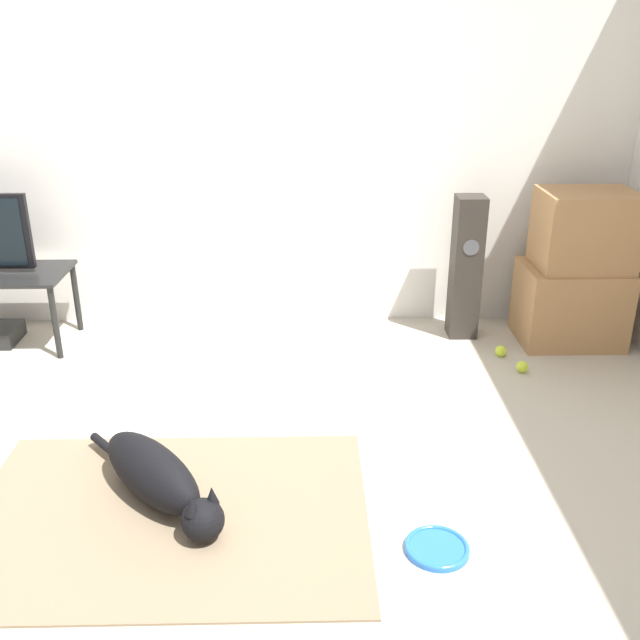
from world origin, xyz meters
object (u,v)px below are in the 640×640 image
object	(u,v)px
dog	(158,477)
cardboard_box_lower	(570,304)
cardboard_box_upper	(585,230)
tennis_ball_near_speaker	(501,351)
frisbee	(437,548)
floor_speaker	(466,268)
tennis_ball_by_boxes	(522,367)

from	to	relation	value
dog	cardboard_box_lower	bearing A→B (deg)	35.53
cardboard_box_lower	cardboard_box_upper	distance (m)	0.47
cardboard_box_lower	tennis_ball_near_speaker	xyz separation A→B (m)	(-0.46, -0.23, -0.21)
dog	cardboard_box_upper	bearing A→B (deg)	35.15
frisbee	tennis_ball_near_speaker	world-z (taller)	tennis_ball_near_speaker
frisbee	tennis_ball_near_speaker	distance (m)	1.79
cardboard_box_upper	cardboard_box_lower	bearing A→B (deg)	157.42
dog	floor_speaker	bearing A→B (deg)	46.74
cardboard_box_lower	dog	bearing A→B (deg)	-144.47
cardboard_box_lower	floor_speaker	bearing A→B (deg)	171.07
cardboard_box_lower	floor_speaker	distance (m)	0.67
frisbee	cardboard_box_lower	bearing A→B (deg)	59.11
floor_speaker	cardboard_box_lower	bearing A→B (deg)	-8.93
tennis_ball_by_boxes	cardboard_box_upper	bearing A→B (deg)	45.77
cardboard_box_lower	tennis_ball_near_speaker	size ratio (longest dim) A/B	9.08
cardboard_box_lower	tennis_ball_by_boxes	xyz separation A→B (m)	(-0.40, -0.43, -0.21)
tennis_ball_near_speaker	floor_speaker	bearing A→B (deg)	117.68
cardboard_box_upper	floor_speaker	distance (m)	0.71
frisbee	cardboard_box_lower	distance (m)	2.21
cardboard_box_upper	tennis_ball_by_boxes	size ratio (longest dim) A/B	8.07
frisbee	tennis_ball_near_speaker	xyz separation A→B (m)	(0.67, 1.66, 0.02)
floor_speaker	tennis_ball_by_boxes	distance (m)	0.71
dog	frisbee	distance (m)	1.13
frisbee	cardboard_box_lower	world-z (taller)	cardboard_box_lower
dog	tennis_ball_by_boxes	distance (m)	2.15
frisbee	cardboard_box_upper	distance (m)	2.31
cardboard_box_upper	frisbee	bearing A→B (deg)	-121.44
tennis_ball_by_boxes	tennis_ball_near_speaker	xyz separation A→B (m)	(-0.07, 0.21, 0.00)
cardboard_box_upper	tennis_ball_by_boxes	bearing A→B (deg)	-134.23
tennis_ball_by_boxes	tennis_ball_near_speaker	bearing A→B (deg)	107.66
frisbee	tennis_ball_near_speaker	bearing A→B (deg)	68.13
dog	tennis_ball_by_boxes	bearing A→B (deg)	32.22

